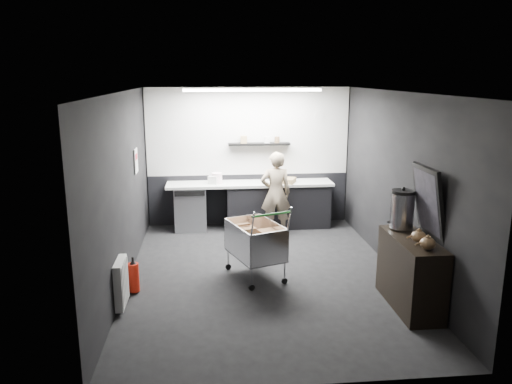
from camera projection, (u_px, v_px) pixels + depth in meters
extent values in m
plane|color=black|center=(264.00, 275.00, 7.49)|extent=(5.50, 5.50, 0.00)
plane|color=silver|center=(265.00, 92.00, 6.87)|extent=(5.50, 5.50, 0.00)
plane|color=black|center=(248.00, 157.00, 9.84)|extent=(5.50, 0.00, 5.50)
plane|color=black|center=(299.00, 254.00, 4.52)|extent=(5.50, 0.00, 5.50)
plane|color=black|center=(123.00, 191.00, 6.99)|extent=(0.00, 5.50, 5.50)
plane|color=black|center=(399.00, 185.00, 7.37)|extent=(0.00, 5.50, 5.50)
cube|color=silver|center=(248.00, 132.00, 9.71)|extent=(3.95, 0.02, 1.70)
cube|color=black|center=(249.00, 199.00, 10.02)|extent=(3.95, 0.02, 1.00)
cube|color=black|center=(259.00, 144.00, 9.67)|extent=(1.20, 0.22, 0.04)
cylinder|color=silver|center=(320.00, 116.00, 9.76)|extent=(0.20, 0.03, 0.20)
cube|color=silver|center=(136.00, 161.00, 8.20)|extent=(0.02, 0.30, 0.40)
cube|color=red|center=(136.00, 157.00, 8.19)|extent=(0.02, 0.22, 0.10)
cube|color=silver|center=(121.00, 283.00, 6.35)|extent=(0.10, 0.50, 0.60)
cube|color=white|center=(252.00, 90.00, 8.67)|extent=(2.40, 0.20, 0.04)
cube|color=black|center=(278.00, 206.00, 9.79)|extent=(2.00, 0.56, 0.85)
cube|color=silver|center=(250.00, 184.00, 9.63)|extent=(3.20, 0.60, 0.05)
cube|color=#9EA0A5|center=(191.00, 208.00, 9.62)|extent=(0.60, 0.58, 0.85)
cube|color=black|center=(190.00, 194.00, 9.25)|extent=(0.56, 0.02, 0.10)
imported|color=#C1B499|center=(276.00, 193.00, 9.26)|extent=(0.58, 0.39, 1.56)
cube|color=silver|center=(255.00, 255.00, 7.36)|extent=(0.88, 1.08, 0.02)
cube|color=silver|center=(236.00, 240.00, 7.28)|extent=(0.34, 0.88, 0.49)
cube|color=silver|center=(275.00, 239.00, 7.33)|extent=(0.34, 0.88, 0.49)
cube|color=silver|center=(259.00, 250.00, 6.86)|extent=(0.57, 0.22, 0.49)
cube|color=silver|center=(253.00, 230.00, 7.75)|extent=(0.57, 0.22, 0.49)
cylinder|color=silver|center=(240.00, 277.00, 6.96)|extent=(0.02, 0.02, 0.33)
cylinder|color=silver|center=(277.00, 275.00, 7.01)|extent=(0.02, 0.02, 0.33)
cylinder|color=silver|center=(236.00, 255.00, 7.78)|extent=(0.02, 0.02, 0.33)
cylinder|color=silver|center=(269.00, 254.00, 7.83)|extent=(0.02, 0.02, 0.33)
cylinder|color=#25892F|center=(259.00, 215.00, 6.69)|extent=(0.58, 0.24, 0.03)
cube|color=brown|center=(246.00, 239.00, 7.40)|extent=(0.36, 0.40, 0.42)
cube|color=brown|center=(267.00, 245.00, 7.20)|extent=(0.33, 0.37, 0.37)
cylinder|color=black|center=(240.00, 286.00, 6.99)|extent=(0.09, 0.06, 0.09)
cylinder|color=black|center=(236.00, 264.00, 7.81)|extent=(0.09, 0.06, 0.09)
cylinder|color=black|center=(277.00, 285.00, 7.04)|extent=(0.09, 0.06, 0.09)
cylinder|color=black|center=(269.00, 263.00, 7.86)|extent=(0.09, 0.06, 0.09)
cube|color=black|center=(411.00, 273.00, 6.38)|extent=(0.46, 1.23, 0.92)
cylinder|color=silver|center=(402.00, 211.00, 6.61)|extent=(0.31, 0.31, 0.47)
cylinder|color=black|center=(403.00, 192.00, 6.55)|extent=(0.31, 0.31, 0.04)
sphere|color=black|center=(404.00, 189.00, 6.54)|extent=(0.05, 0.05, 0.05)
ellipsoid|color=brown|center=(419.00, 236.00, 6.10)|extent=(0.18, 0.18, 0.15)
ellipsoid|color=brown|center=(428.00, 243.00, 5.86)|extent=(0.18, 0.18, 0.15)
cube|color=black|center=(429.00, 202.00, 6.23)|extent=(0.21, 0.72, 0.92)
cube|color=black|center=(427.00, 202.00, 6.23)|extent=(0.15, 0.61, 0.79)
cylinder|color=red|center=(134.00, 277.00, 6.83)|extent=(0.15, 0.15, 0.40)
cone|color=black|center=(133.00, 262.00, 6.78)|extent=(0.10, 0.10, 0.06)
cylinder|color=black|center=(133.00, 259.00, 6.77)|extent=(0.03, 0.03, 0.06)
cube|color=olive|center=(283.00, 180.00, 9.63)|extent=(0.54, 0.48, 0.09)
cylinder|color=white|center=(217.00, 178.00, 9.54)|extent=(0.20, 0.20, 0.20)
cube|color=silver|center=(213.00, 180.00, 9.49)|extent=(0.20, 0.17, 0.15)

